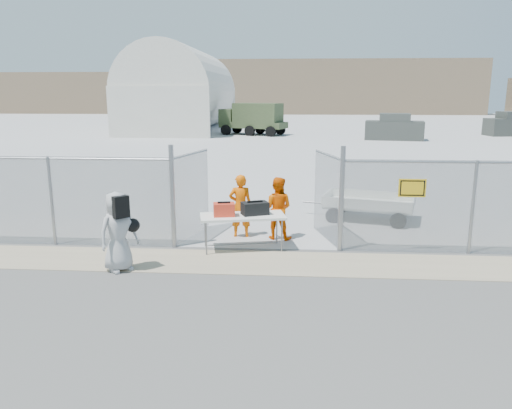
# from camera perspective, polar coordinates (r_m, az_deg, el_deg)

# --- Properties ---
(ground) EXTENTS (160.00, 160.00, 0.00)m
(ground) POSITION_cam_1_polar(r_m,az_deg,el_deg) (10.21, -0.80, -8.52)
(ground) COLOR #4B4B4B
(tarmac_inside) EXTENTS (160.00, 80.00, 0.01)m
(tarmac_inside) POSITION_cam_1_polar(r_m,az_deg,el_deg) (51.62, 3.19, 8.62)
(tarmac_inside) COLOR #ACACAC
(tarmac_inside) RESTS_ON ground
(dirt_strip) EXTENTS (44.00, 1.60, 0.01)m
(dirt_strip) POSITION_cam_1_polar(r_m,az_deg,el_deg) (11.15, -0.37, -6.63)
(dirt_strip) COLOR tan
(dirt_strip) RESTS_ON ground
(distant_hills) EXTENTS (140.00, 6.00, 9.00)m
(distant_hills) POSITION_cam_1_polar(r_m,az_deg,el_deg) (87.59, 6.99, 13.17)
(distant_hills) COLOR #7F684F
(distant_hills) RESTS_ON ground
(chain_link_fence) EXTENTS (40.00, 0.20, 2.20)m
(chain_link_fence) POSITION_cam_1_polar(r_m,az_deg,el_deg) (11.80, 0.00, 0.00)
(chain_link_fence) COLOR gray
(chain_link_fence) RESTS_ON ground
(quonset_hangar) EXTENTS (9.00, 18.00, 8.00)m
(quonset_hangar) POSITION_cam_1_polar(r_m,az_deg,el_deg) (50.65, -8.48, 12.94)
(quonset_hangar) COLOR silver
(quonset_hangar) RESTS_ON ground
(folding_table) EXTENTS (2.12, 1.23, 0.85)m
(folding_table) POSITION_cam_1_polar(r_m,az_deg,el_deg) (11.95, -1.52, -3.20)
(folding_table) COLOR white
(folding_table) RESTS_ON ground
(orange_bag) EXTENTS (0.54, 0.41, 0.31)m
(orange_bag) POSITION_cam_1_polar(r_m,az_deg,el_deg) (11.75, -3.68, -0.58)
(orange_bag) COLOR red
(orange_bag) RESTS_ON folding_table
(black_duffel) EXTENTS (0.71, 0.57, 0.30)m
(black_duffel) POSITION_cam_1_polar(r_m,az_deg,el_deg) (11.87, -0.13, -0.44)
(black_duffel) COLOR black
(black_duffel) RESTS_ON folding_table
(security_worker_left) EXTENTS (0.63, 0.44, 1.65)m
(security_worker_left) POSITION_cam_1_polar(r_m,az_deg,el_deg) (12.89, -1.78, -0.17)
(security_worker_left) COLOR #ED5F02
(security_worker_left) RESTS_ON ground
(security_worker_right) EXTENTS (0.90, 0.76, 1.61)m
(security_worker_right) POSITION_cam_1_polar(r_m,az_deg,el_deg) (12.73, 2.45, -0.43)
(security_worker_right) COLOR #ED5F02
(security_worker_right) RESTS_ON ground
(visitor) EXTENTS (0.97, 0.97, 1.70)m
(visitor) POSITION_cam_1_polar(r_m,az_deg,el_deg) (10.82, -15.48, -3.01)
(visitor) COLOR #A7A7A7
(visitor) RESTS_ON ground
(utility_trailer) EXTENTS (3.66, 2.56, 0.80)m
(utility_trailer) POSITION_cam_1_polar(r_m,az_deg,el_deg) (15.07, 12.77, -0.24)
(utility_trailer) COLOR white
(utility_trailer) RESTS_ON ground
(military_truck) EXTENTS (6.15, 4.00, 2.75)m
(military_truck) POSITION_cam_1_polar(r_m,az_deg,el_deg) (44.27, -0.32, 9.73)
(military_truck) COLOR #3E4D2C
(military_truck) RESTS_ON ground
(parked_vehicle_near) EXTENTS (4.73, 2.76, 2.01)m
(parked_vehicle_near) POSITION_cam_1_polar(r_m,az_deg,el_deg) (41.12, 15.52, 8.52)
(parked_vehicle_near) COLOR #3C403C
(parked_vehicle_near) RESTS_ON ground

